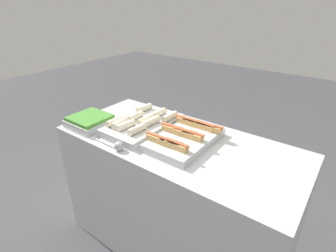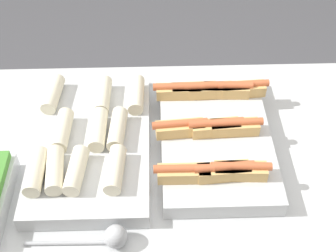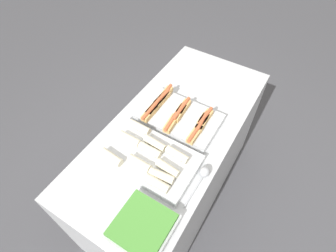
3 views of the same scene
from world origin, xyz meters
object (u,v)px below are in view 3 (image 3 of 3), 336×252
Objects in this scene: tray_wraps at (148,157)px; tray_side_front at (143,227)px; tray_hotdogs at (178,116)px; serving_spoon_near at (204,174)px.

tray_side_front is (-0.33, -0.19, -0.00)m from tray_wraps.
tray_hotdogs reaches higher than tray_wraps.
tray_wraps is 0.39m from tray_side_front.
tray_hotdogs is 0.35m from tray_wraps.
tray_hotdogs reaches higher than tray_side_front.
serving_spoon_near is (0.41, -0.12, -0.01)m from tray_side_front.
tray_wraps is at bearing 103.28° from serving_spoon_near.
tray_hotdogs is 0.91× the size of tray_wraps.
tray_side_front is 0.43m from serving_spoon_near.
tray_wraps is 2.03× the size of tray_side_front.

